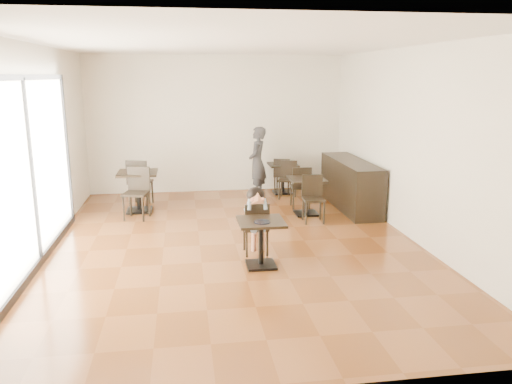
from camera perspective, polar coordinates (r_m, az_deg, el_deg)
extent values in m
cube|color=brown|center=(8.33, -2.39, -5.93)|extent=(6.00, 8.00, 0.01)
cube|color=white|center=(7.88, -2.62, 16.62)|extent=(6.00, 8.00, 0.01)
cube|color=beige|center=(11.91, -4.51, 7.72)|extent=(6.00, 0.01, 3.20)
cube|color=beige|center=(4.07, 3.34, -2.91)|extent=(6.00, 0.01, 3.20)
cube|color=beige|center=(8.21, -23.87, 4.17)|extent=(0.01, 8.00, 3.20)
cube|color=beige|center=(8.78, 17.46, 5.21)|extent=(0.01, 8.00, 3.20)
cube|color=white|center=(7.76, -24.47, 2.15)|extent=(0.04, 4.50, 2.60)
cylinder|color=black|center=(7.07, 0.71, -3.44)|extent=(0.24, 0.24, 0.01)
imported|color=#37373C|center=(11.33, 0.16, 3.42)|extent=(0.57, 0.68, 1.61)
cube|color=black|center=(10.65, 10.74, 0.89)|extent=(0.60, 2.40, 1.00)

